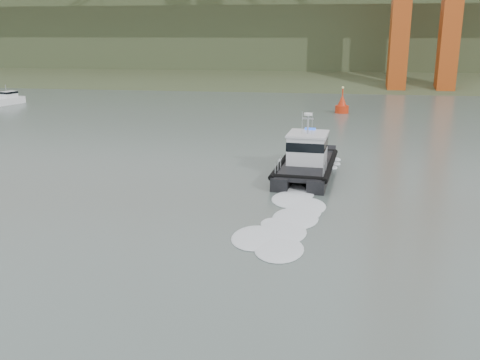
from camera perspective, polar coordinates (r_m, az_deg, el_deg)
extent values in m
plane|color=#4C5A54|center=(23.53, -6.86, -9.68)|extent=(400.00, 400.00, 0.00)
cube|color=#3D4E2C|center=(113.05, 5.94, 10.36)|extent=(500.00, 44.72, 16.25)
cube|color=#3D4E2C|center=(140.64, 6.66, 13.78)|extent=(500.00, 70.00, 18.00)
cube|color=#3D4E2C|center=(165.56, 7.11, 15.74)|extent=(500.00, 60.00, 16.00)
cube|color=black|center=(38.90, 5.35, 1.14)|extent=(1.96, 9.61, 1.04)
cube|color=black|center=(38.64, 8.78, 0.92)|extent=(1.96, 9.61, 1.04)
cube|color=black|center=(38.23, 7.00, 1.48)|extent=(4.18, 8.52, 0.22)
cube|color=silver|center=(38.83, 7.21, 3.36)|extent=(2.87, 3.34, 2.00)
cube|color=black|center=(38.75, 7.23, 3.88)|extent=(2.92, 3.40, 0.65)
cube|color=silver|center=(38.62, 7.26, 4.91)|extent=(3.06, 3.53, 0.14)
cylinder|color=#999DA2|center=(38.24, 7.25, 5.88)|extent=(0.14, 0.14, 1.56)
cylinder|color=white|center=(38.13, 7.29, 6.98)|extent=(0.61, 0.61, 0.16)
cube|color=white|center=(83.83, -23.57, 7.69)|extent=(2.97, 5.48, 1.04)
cube|color=white|center=(84.03, -23.42, 8.32)|extent=(1.86, 2.36, 1.04)
cube|color=black|center=(84.00, -23.45, 8.56)|extent=(1.91, 2.42, 0.30)
cylinder|color=#999DA2|center=(83.64, -23.71, 8.93)|extent=(0.07, 0.07, 1.04)
cylinder|color=red|center=(69.97, 10.81, 7.35)|extent=(1.70, 1.70, 1.14)
cone|color=red|center=(69.82, 10.85, 8.27)|extent=(1.33, 1.33, 1.70)
cylinder|color=red|center=(69.70, 10.90, 9.20)|extent=(0.15, 0.15, 0.95)
sphere|color=#E5D87F|center=(69.64, 10.93, 9.66)|extent=(0.28, 0.28, 0.28)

